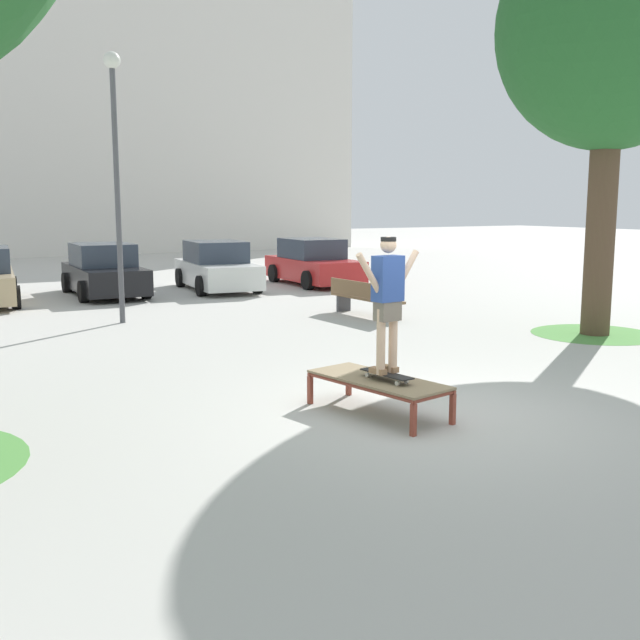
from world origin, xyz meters
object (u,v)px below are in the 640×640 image
object	(u,v)px
car_black	(104,272)
car_white	(217,268)
skateboard	(387,374)
tree_near_right	(612,31)
car_red	(313,263)
park_bench	(365,297)
skater	(388,295)
light_post	(115,148)
skate_box	(378,382)

from	to	relation	value
car_black	car_white	distance (m)	3.37
skateboard	tree_near_right	size ratio (longest dim) A/B	0.10
skateboard	car_red	world-z (taller)	car_red
skateboard	car_black	xyz separation A→B (m)	(-0.11, 14.28, 0.15)
tree_near_right	car_black	size ratio (longest dim) A/B	1.96
car_black	car_white	bearing A→B (deg)	-5.26
skateboard	tree_near_right	world-z (taller)	tree_near_right
park_bench	skateboard	bearing A→B (deg)	-120.87
tree_near_right	car_red	world-z (taller)	tree_near_right
skater	car_black	size ratio (longest dim) A/B	0.40
tree_near_right	light_post	size ratio (longest dim) A/B	1.42
park_bench	skate_box	bearing A→B (deg)	-121.55
skate_box	car_red	xyz separation A→B (m)	(6.63, 13.77, 0.28)
car_black	park_bench	distance (m)	8.36
car_black	light_post	distance (m)	6.18
tree_near_right	park_bench	distance (m)	7.54
tree_near_right	park_bench	bearing A→B (deg)	122.48
car_black	light_post	size ratio (longest dim) A/B	0.73
skateboard	car_white	world-z (taller)	car_white
skateboard	car_black	world-z (taller)	car_black
skate_box	skater	bearing A→B (deg)	-78.54
skateboard	skater	xyz separation A→B (m)	(-0.00, 0.00, 0.99)
park_bench	light_post	world-z (taller)	light_post
park_bench	light_post	bearing A→B (deg)	160.66
skateboard	skater	bearing A→B (deg)	97.37
car_white	car_red	distance (m)	3.35
skate_box	park_bench	world-z (taller)	park_bench
skater	park_bench	world-z (taller)	skater
tree_near_right	car_black	bearing A→B (deg)	122.03
skate_box	tree_near_right	xyz separation A→B (m)	(7.10, 2.67, 5.51)
skater	skateboard	bearing A→B (deg)	-82.63
skateboard	skate_box	bearing A→B (deg)	101.41
skate_box	car_white	size ratio (longest dim) A/B	0.46
skateboard	car_white	size ratio (longest dim) A/B	0.19
skateboard	car_white	bearing A→B (deg)	76.91
light_post	car_black	bearing A→B (deg)	80.77
skate_box	car_red	distance (m)	15.28
skate_box	car_white	world-z (taller)	car_white
tree_near_right	skater	bearing A→B (deg)	-158.33
skater	tree_near_right	size ratio (longest dim) A/B	0.20
car_black	car_red	distance (m)	6.72
car_red	light_post	world-z (taller)	light_post
skater	car_white	size ratio (longest dim) A/B	0.39
skateboard	car_white	distance (m)	14.34
car_red	park_bench	xyz separation A→B (m)	(-2.31, -6.73, -0.24)
car_black	car_red	bearing A→B (deg)	-3.15
park_bench	tree_near_right	bearing A→B (deg)	-57.52
skater	park_bench	xyz separation A→B (m)	(4.29, 7.17, -1.08)
car_white	car_red	size ratio (longest dim) A/B	1.02
tree_near_right	car_red	bearing A→B (deg)	92.41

